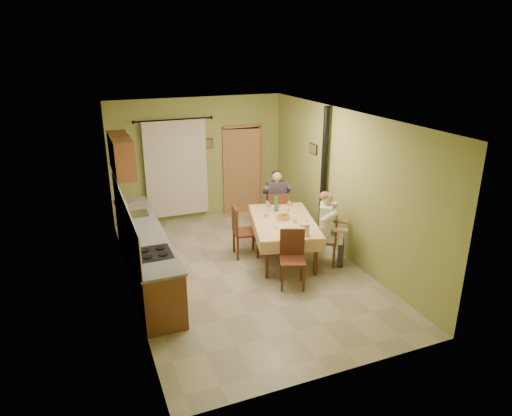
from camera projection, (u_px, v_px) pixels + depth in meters
name	position (u px, v px, depth m)	size (l,w,h in m)	color
floor	(245.00, 271.00, 8.33)	(4.00, 6.00, 0.01)	tan
room_shell	(245.00, 175.00, 7.71)	(4.04, 6.04, 2.82)	#9EA655
kitchen_run	(145.00, 253.00, 7.91)	(0.64, 3.64, 1.56)	brown
upper_cabinets	(121.00, 155.00, 8.50)	(0.35, 1.40, 0.70)	brown
curtain	(176.00, 168.00, 10.23)	(1.70, 0.07, 2.22)	black
doorway	(242.00, 170.00, 10.90)	(0.96, 0.20, 2.15)	black
dining_table	(283.00, 238.00, 8.76)	(1.59, 2.14, 0.76)	#E6BB7A
tableware	(286.00, 219.00, 8.53)	(0.68, 1.67, 0.33)	white
chair_far	(276.00, 222.00, 9.78)	(0.51, 0.51, 0.98)	#5A2C18
chair_near	(292.00, 270.00, 7.72)	(0.54, 0.54, 0.98)	#5A2C18
chair_right	(326.00, 250.00, 8.49)	(0.52, 0.52, 0.93)	#5A2C18
chair_left	(245.00, 241.00, 8.84)	(0.51, 0.51, 1.01)	#5A2C18
man_far	(277.00, 196.00, 9.60)	(0.63, 0.55, 1.39)	#38333D
man_right	(327.00, 220.00, 8.29)	(0.63, 0.65, 1.39)	white
stove_flue	(323.00, 195.00, 9.17)	(0.24, 0.24, 2.80)	black
picture_back	(209.00, 144.00, 10.41)	(0.19, 0.03, 0.23)	black
picture_right	(313.00, 149.00, 9.43)	(0.03, 0.31, 0.21)	brown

